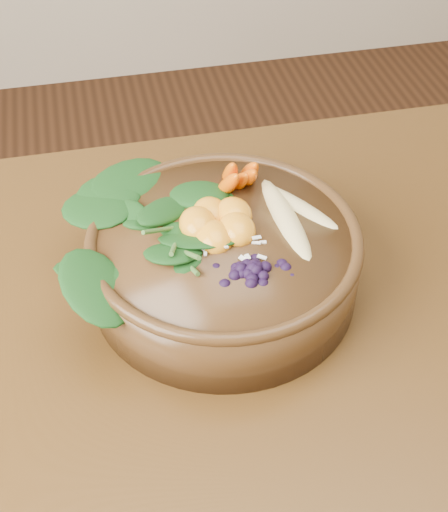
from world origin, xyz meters
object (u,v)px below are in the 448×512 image
(stoneware_bowl, at_px, (224,263))
(blueberry_pile, at_px, (253,257))
(mandarin_cluster, at_px, (218,213))
(carrot_cluster, at_px, (236,152))
(banana_halves, at_px, (293,201))
(kale_heap, at_px, (161,198))

(stoneware_bowl, distance_m, blueberry_pile, 0.09)
(mandarin_cluster, bearing_deg, blueberry_pile, -76.40)
(stoneware_bowl, bearing_deg, carrot_cluster, 69.18)
(banana_halves, height_order, blueberry_pile, blueberry_pile)
(kale_heap, bearing_deg, banana_halves, -10.68)
(kale_heap, distance_m, carrot_cluster, 0.10)
(carrot_cluster, height_order, banana_halves, carrot_cluster)
(stoneware_bowl, xyz_separation_m, mandarin_cluster, (-0.00, 0.02, 0.06))
(stoneware_bowl, xyz_separation_m, banana_halves, (0.08, 0.02, 0.05))
(mandarin_cluster, xyz_separation_m, blueberry_pile, (0.02, -0.08, 0.00))
(carrot_cluster, height_order, mandarin_cluster, carrot_cluster)
(stoneware_bowl, distance_m, mandarin_cluster, 0.06)
(banana_halves, bearing_deg, kale_heap, 156.45)
(kale_heap, height_order, blueberry_pile, kale_heap)
(mandarin_cluster, bearing_deg, stoneware_bowl, -83.47)
(kale_heap, distance_m, banana_halves, 0.14)
(stoneware_bowl, xyz_separation_m, carrot_cluster, (0.03, 0.09, 0.08))
(carrot_cluster, relative_size, mandarin_cluster, 0.87)
(banana_halves, xyz_separation_m, blueberry_pile, (-0.07, -0.08, 0.01))
(stoneware_bowl, height_order, blueberry_pile, blueberry_pile)
(stoneware_bowl, distance_m, kale_heap, 0.10)
(banana_halves, xyz_separation_m, mandarin_cluster, (-0.08, -0.00, 0.00))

